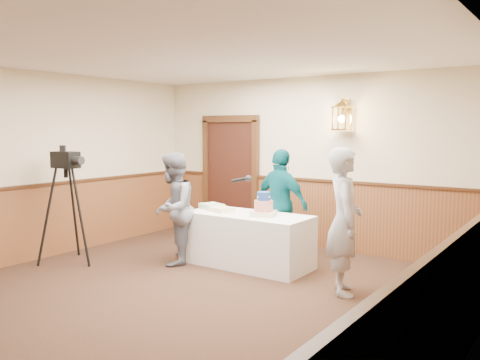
% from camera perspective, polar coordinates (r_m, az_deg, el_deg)
% --- Properties ---
extents(ground, '(7.00, 7.00, 0.00)m').
position_cam_1_polar(ground, '(5.85, -8.35, -13.80)').
color(ground, black).
rests_on(ground, ground).
extents(room_shell, '(6.02, 7.02, 2.81)m').
position_cam_1_polar(room_shell, '(5.90, -5.93, 1.54)').
color(room_shell, beige).
rests_on(room_shell, ground).
extents(display_table, '(1.80, 0.80, 0.75)m').
position_cam_1_polar(display_table, '(7.29, 0.90, -6.73)').
color(display_table, white).
rests_on(display_table, ground).
extents(tiered_cake, '(0.41, 0.41, 0.34)m').
position_cam_1_polar(tiered_cake, '(7.04, 2.67, -2.98)').
color(tiered_cake, beige).
rests_on(tiered_cake, display_table).
extents(sheet_cake_yellow, '(0.40, 0.36, 0.07)m').
position_cam_1_polar(sheet_cake_yellow, '(7.39, -2.05, -3.32)').
color(sheet_cake_yellow, '#DDCF84').
rests_on(sheet_cake_yellow, display_table).
extents(sheet_cake_green, '(0.41, 0.37, 0.08)m').
position_cam_1_polar(sheet_cake_green, '(7.66, -3.21, -2.96)').
color(sheet_cake_green, '#9DC68C').
rests_on(sheet_cake_green, display_table).
extents(interviewer, '(1.57, 0.97, 1.62)m').
position_cam_1_polar(interviewer, '(7.37, -7.49, -3.21)').
color(interviewer, slate).
rests_on(interviewer, ground).
extents(baker, '(0.68, 0.76, 1.74)m').
position_cam_1_polar(baker, '(6.12, 11.61, -4.54)').
color(baker, '#97979C').
rests_on(baker, ground).
extents(assistant_p, '(1.03, 0.59, 1.66)m').
position_cam_1_polar(assistant_p, '(7.60, 4.64, -2.75)').
color(assistant_p, '#095259').
rests_on(assistant_p, ground).
extents(tv_camera_rig, '(0.64, 0.60, 1.63)m').
position_cam_1_polar(tv_camera_rig, '(7.80, -18.82, -3.55)').
color(tv_camera_rig, black).
rests_on(tv_camera_rig, ground).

